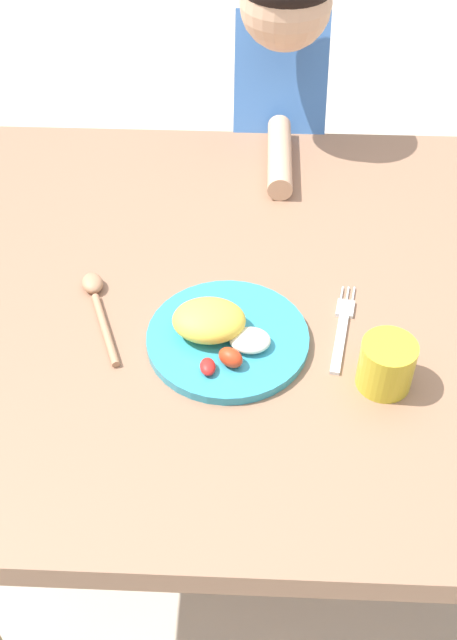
{
  "coord_description": "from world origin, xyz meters",
  "views": [
    {
      "loc": [
        -0.05,
        -0.88,
        1.51
      ],
      "look_at": [
        -0.09,
        -0.08,
        0.71
      ],
      "focal_mm": 42.59,
      "sensor_mm": 36.0,
      "label": 1
    }
  ],
  "objects_px": {
    "plate": "(223,334)",
    "person": "(276,160)",
    "fork": "(342,329)",
    "spoon": "(97,302)",
    "drinking_cup": "(386,365)"
  },
  "relations": [
    {
      "from": "plate",
      "to": "person",
      "type": "distance_m",
      "value": 0.69
    },
    {
      "from": "person",
      "to": "spoon",
      "type": "bearing_deg",
      "value": 64.53
    },
    {
      "from": "fork",
      "to": "person",
      "type": "xyz_separation_m",
      "value": [
        -0.09,
        0.63,
        -0.12
      ]
    },
    {
      "from": "plate",
      "to": "drinking_cup",
      "type": "xyz_separation_m",
      "value": [
        0.23,
        -0.07,
        0.02
      ]
    },
    {
      "from": "fork",
      "to": "person",
      "type": "bearing_deg",
      "value": 18.53
    },
    {
      "from": "spoon",
      "to": "person",
      "type": "height_order",
      "value": "person"
    },
    {
      "from": "spoon",
      "to": "person",
      "type": "xyz_separation_m",
      "value": [
        0.28,
        0.6,
        -0.13
      ]
    },
    {
      "from": "spoon",
      "to": "drinking_cup",
      "type": "distance_m",
      "value": 0.45
    },
    {
      "from": "fork",
      "to": "drinking_cup",
      "type": "relative_size",
      "value": 2.4
    },
    {
      "from": "drinking_cup",
      "to": "person",
      "type": "xyz_separation_m",
      "value": [
        -0.14,
        0.74,
        -0.15
      ]
    },
    {
      "from": "spoon",
      "to": "drinking_cup",
      "type": "xyz_separation_m",
      "value": [
        0.43,
        -0.14,
        0.03
      ]
    },
    {
      "from": "fork",
      "to": "spoon",
      "type": "xyz_separation_m",
      "value": [
        -0.38,
        0.04,
        0.01
      ]
    },
    {
      "from": "plate",
      "to": "person",
      "type": "height_order",
      "value": "person"
    },
    {
      "from": "plate",
      "to": "spoon",
      "type": "bearing_deg",
      "value": 160.85
    },
    {
      "from": "person",
      "to": "plate",
      "type": "bearing_deg",
      "value": 82.66
    }
  ]
}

